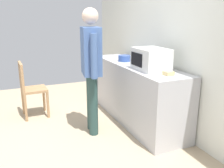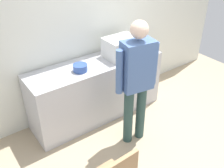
% 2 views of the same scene
% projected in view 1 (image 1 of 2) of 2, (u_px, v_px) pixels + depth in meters
% --- Properties ---
extents(ground_plane, '(6.00, 6.00, 0.00)m').
position_uv_depth(ground_plane, '(67.00, 142.00, 3.36)').
color(ground_plane, tan).
extents(back_wall, '(5.40, 0.13, 2.60)m').
position_uv_depth(back_wall, '(171.00, 41.00, 3.61)').
color(back_wall, silver).
rests_on(back_wall, ground_plane).
extents(kitchen_counter, '(2.12, 0.62, 0.94)m').
position_uv_depth(kitchen_counter, '(137.00, 93.00, 3.96)').
color(kitchen_counter, '#B7B7BC').
rests_on(kitchen_counter, ground_plane).
extents(microwave, '(0.50, 0.39, 0.30)m').
position_uv_depth(microwave, '(151.00, 59.00, 3.39)').
color(microwave, silver).
rests_on(microwave, kitchen_counter).
extents(sandwich_plate, '(0.23, 0.23, 0.06)m').
position_uv_depth(sandwich_plate, '(168.00, 75.00, 3.04)').
color(sandwich_plate, white).
rests_on(sandwich_plate, kitchen_counter).
extents(salad_bowl, '(0.20, 0.20, 0.10)m').
position_uv_depth(salad_bowl, '(124.00, 58.00, 4.06)').
color(salad_bowl, '#33519E').
rests_on(salad_bowl, kitchen_counter).
extents(fork_utensil, '(0.13, 0.14, 0.01)m').
position_uv_depth(fork_utensil, '(136.00, 64.00, 3.83)').
color(fork_utensil, silver).
rests_on(fork_utensil, kitchen_counter).
extents(spoon_utensil, '(0.17, 0.07, 0.01)m').
position_uv_depth(spoon_utensil, '(117.00, 57.00, 4.45)').
color(spoon_utensil, silver).
rests_on(spoon_utensil, kitchen_counter).
extents(person_standing, '(0.58, 0.30, 1.77)m').
position_uv_depth(person_standing, '(91.00, 63.00, 3.41)').
color(person_standing, '#294542').
rests_on(person_standing, ground_plane).
extents(wooden_chair, '(0.41, 0.41, 0.94)m').
position_uv_depth(wooden_chair, '(29.00, 87.00, 4.09)').
color(wooden_chair, '#A87F56').
rests_on(wooden_chair, ground_plane).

